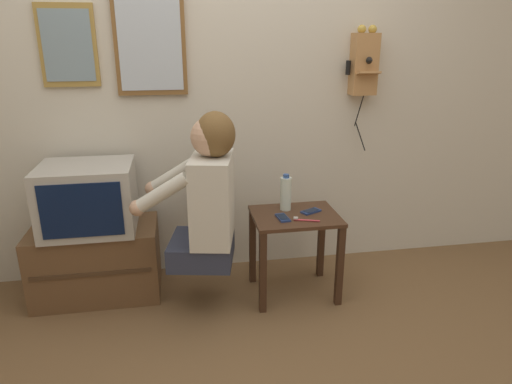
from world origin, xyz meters
TOP-DOWN VIEW (x-y plane):
  - ground_plane at (0.00, 0.00)m, footprint 14.00×14.00m
  - wall_back at (0.00, 1.05)m, footprint 6.80×0.05m
  - side_table at (0.39, 0.57)m, footprint 0.52×0.41m
  - person at (-0.14, 0.52)m, footprint 0.61×0.49m
  - tv_stand at (-0.83, 0.77)m, footprint 0.76×0.44m
  - television at (-0.83, 0.75)m, footprint 0.53×0.44m
  - wall_phone_antique at (0.93, 0.97)m, footprint 0.20×0.19m
  - framed_picture at (-0.89, 1.01)m, footprint 0.32×0.03m
  - wall_mirror at (-0.42, 1.01)m, footprint 0.42×0.03m
  - cell_phone_held at (0.30, 0.52)m, footprint 0.07×0.13m
  - cell_phone_spare at (0.50, 0.59)m, footprint 0.14×0.11m
  - water_bottle at (0.35, 0.66)m, footprint 0.07×0.07m
  - toothbrush at (0.42, 0.46)m, footprint 0.15×0.06m

SIDE VIEW (x-z plane):
  - ground_plane at x=0.00m, z-range 0.00..0.00m
  - tv_stand at x=-0.83m, z-range 0.00..0.45m
  - side_table at x=0.39m, z-range 0.15..0.68m
  - cell_phone_held at x=0.30m, z-range 0.53..0.55m
  - cell_phone_spare at x=0.50m, z-range 0.53..0.55m
  - toothbrush at x=0.42m, z-range 0.53..0.55m
  - water_bottle at x=0.35m, z-range 0.53..0.76m
  - television at x=-0.83m, z-range 0.45..0.85m
  - person at x=-0.14m, z-range 0.27..1.16m
  - wall_back at x=0.00m, z-range 0.00..2.55m
  - wall_phone_antique at x=0.93m, z-range 0.99..1.80m
  - framed_picture at x=-0.89m, z-range 1.27..1.74m
  - wall_mirror at x=-0.42m, z-range 1.22..1.82m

